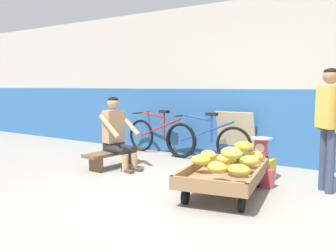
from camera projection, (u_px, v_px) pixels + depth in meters
ground_plane at (173, 204)px, 4.06m from camera, size 80.00×80.00×0.00m
back_wall at (264, 82)px, 6.21m from camera, size 16.00×0.30×2.78m
banana_cart at (225, 176)px, 4.38m from camera, size 1.11×1.58×0.36m
banana_pile at (231, 157)px, 4.38m from camera, size 0.94×1.23×0.26m
low_bench at (114, 155)px, 5.91m from camera, size 0.35×1.11×0.27m
vendor_seated at (117, 133)px, 5.81m from camera, size 0.72×0.55×1.14m
plastic_crate at (260, 169)px, 5.15m from camera, size 0.36×0.28×0.30m
weighing_scale at (261, 148)px, 5.11m from camera, size 0.30×0.30×0.29m
bicycle_near_left at (160, 136)px, 7.03m from camera, size 1.66×0.48×0.86m
bicycle_far_left at (206, 141)px, 6.39m from camera, size 1.66×0.48×0.86m
sign_board at (236, 136)px, 6.39m from camera, size 0.70×0.26×0.88m
customer_adult at (329, 116)px, 4.45m from camera, size 0.36×0.39×1.53m
shopping_bag at (266, 178)px, 4.73m from camera, size 0.18×0.12×0.24m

